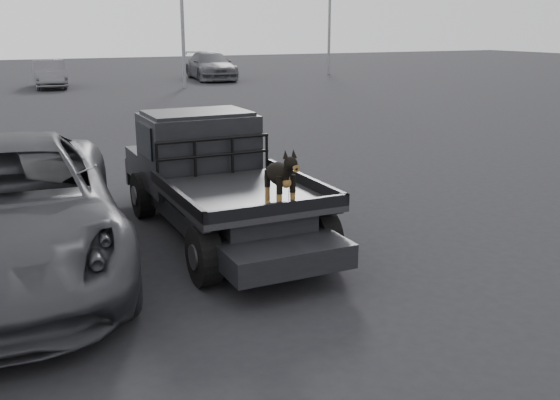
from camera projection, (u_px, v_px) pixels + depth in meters
name	position (u px, v px, depth m)	size (l,w,h in m)	color
ground	(309.00, 272.00, 8.19)	(120.00, 120.00, 0.00)	black
flatbed_ute	(220.00, 207.00, 9.49)	(2.00, 5.40, 0.92)	black
ute_cab	(198.00, 139.00, 10.08)	(1.72, 1.30, 0.88)	black
headache_rack	(214.00, 157.00, 9.47)	(1.80, 0.08, 0.55)	black
dog	(280.00, 179.00, 7.72)	(0.32, 0.60, 0.74)	black
parked_suv	(3.00, 209.00, 7.95)	(2.85, 6.19, 1.72)	#333338
distant_car_a	(50.00, 74.00, 32.49)	(1.50, 4.31, 1.42)	#504F54
distant_car_b	(211.00, 66.00, 37.40)	(2.29, 5.64, 1.64)	#45464B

